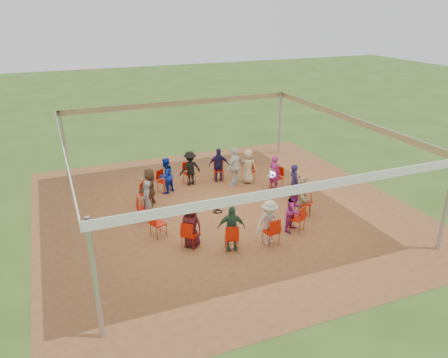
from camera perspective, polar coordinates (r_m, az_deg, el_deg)
name	(u,v)px	position (r m, az deg, el deg)	size (l,w,h in m)	color
ground	(224,210)	(15.89, 0.01, -4.01)	(80.00, 80.00, 0.00)	#34581B
dirt_patch	(224,209)	(15.89, 0.01, -3.99)	(13.00, 13.00, 0.00)	brown
tent	(224,147)	(15.00, 0.01, 4.17)	(10.33, 10.33, 3.00)	#B2B2B7
chair_0	(276,178)	(17.63, 6.85, 0.12)	(0.42, 0.44, 0.90)	#B01201
chair_1	(249,172)	(18.20, 3.28, 0.96)	(0.42, 0.44, 0.90)	#B01201
chair_2	(219,170)	(18.34, -0.70, 1.17)	(0.42, 0.44, 0.90)	#B01201
chair_3	(189,173)	(18.04, -4.59, 0.74)	(0.42, 0.44, 0.90)	#B01201
chair_4	(164,181)	(17.34, -7.88, -0.31)	(0.42, 0.44, 0.90)	#B01201
chair_5	(147,194)	(16.33, -10.02, -1.89)	(0.42, 0.44, 0.90)	#B01201
chair_6	(144,209)	(15.17, -10.43, -3.83)	(0.42, 0.44, 0.90)	#B01201
chair_7	(158,224)	(14.09, -8.60, -5.80)	(0.42, 0.44, 0.90)	#B01201
chair_8	(190,235)	(13.34, -4.50, -7.28)	(0.42, 0.44, 0.90)	#B01201
chair_9	(232,238)	(13.14, 1.00, -7.70)	(0.42, 0.44, 0.90)	#B01201
chair_10	(271,232)	(13.55, 6.18, -6.86)	(0.42, 0.44, 0.90)	#B01201
chair_11	(297,219)	(14.44, 9.53, -5.14)	(0.42, 0.44, 0.90)	#B01201
chair_12	(305,203)	(15.58, 10.54, -3.12)	(0.42, 0.44, 0.90)	#B01201
chair_13	(297,189)	(16.71, 9.46, -1.28)	(0.42, 0.44, 0.90)	#B01201
person_seated_0	(275,172)	(17.44, 6.63, 0.85)	(0.52, 0.34, 1.43)	#8F226C
person_seated_1	(248,167)	(18.00, 3.18, 1.64)	(0.70, 0.39, 1.43)	tan
person_seated_2	(219,165)	(18.14, -0.68, 1.84)	(0.84, 0.43, 1.43)	#1B153F
person_seated_3	(190,168)	(17.85, -4.45, 1.43)	(0.92, 0.46, 1.43)	black
person_seated_4	(166,176)	(17.16, -7.63, 0.44)	(0.69, 0.40, 1.43)	#0D259E
person_seated_5	(150,187)	(16.19, -9.68, -1.04)	(1.33, 0.50, 1.43)	brown
person_seated_6	(147,201)	(15.07, -10.05, -2.85)	(0.52, 0.34, 1.43)	slate
person_seated_7	(191,225)	(13.31, -4.31, -6.03)	(0.70, 0.39, 1.43)	#3D0E12
person_seated_8	(231,228)	(13.12, 0.96, -6.41)	(0.84, 0.43, 1.43)	#2A5039
person_seated_9	(269,222)	(13.51, 5.92, -5.64)	(0.92, 0.46, 1.43)	#B2AC9D
person_seated_10	(294,210)	(14.37, 9.16, -4.06)	(0.69, 0.40, 1.43)	#8F226C
person_seated_11	(302,196)	(15.46, 10.16, -2.19)	(1.33, 0.50, 1.43)	tan
person_seated_12	(294,183)	(16.55, 9.14, -0.47)	(0.52, 0.34, 1.43)	#1B153F
standing_person	(235,167)	(17.68, 1.42, 1.59)	(0.94, 0.48, 1.60)	silver
cable_coil	(218,211)	(15.70, -0.82, -4.25)	(0.44, 0.44, 0.03)	black
laptop	(272,175)	(17.34, 6.27, 0.56)	(0.34, 0.38, 0.21)	#B7B7BC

